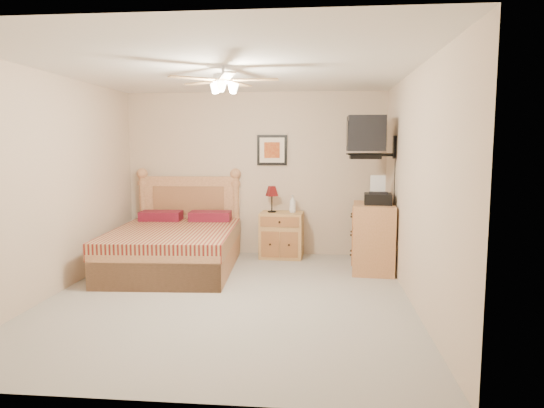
{
  "coord_description": "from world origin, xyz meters",
  "views": [
    {
      "loc": [
        0.99,
        -5.21,
        1.7
      ],
      "look_at": [
        0.4,
        0.9,
        0.95
      ],
      "focal_mm": 32.0,
      "sensor_mm": 36.0,
      "label": 1
    }
  ],
  "objects": [
    {
      "name": "table_lamp",
      "position": [
        0.29,
        2.02,
        0.89
      ],
      "size": [
        0.27,
        0.27,
        0.4
      ],
      "primitive_type": null,
      "rotation": [
        0.0,
        0.0,
        -0.31
      ],
      "color": "#5F0F10",
      "rests_on": "nightstand"
    },
    {
      "name": "magazine_upper",
      "position": [
        1.73,
        1.56,
        0.95
      ],
      "size": [
        0.2,
        0.26,
        0.02
      ],
      "primitive_type": "imported",
      "rotation": [
        0.0,
        0.0,
        -0.06
      ],
      "color": "gray",
      "rests_on": "magazine_lower"
    },
    {
      "name": "nightstand",
      "position": [
        0.44,
        2.0,
        0.34
      ],
      "size": [
        0.66,
        0.51,
        0.69
      ],
      "primitive_type": "cube",
      "rotation": [
        0.0,
        0.0,
        -0.05
      ],
      "color": "#AA7848",
      "rests_on": "ground"
    },
    {
      "name": "fax_machine",
      "position": [
        1.77,
        1.27,
        1.11
      ],
      "size": [
        0.38,
        0.4,
        0.38
      ],
      "primitive_type": null,
      "rotation": [
        0.0,
        0.0,
        -0.08
      ],
      "color": "black",
      "rests_on": "dresser"
    },
    {
      "name": "wall_tv",
      "position": [
        1.75,
        1.34,
        1.81
      ],
      "size": [
        0.56,
        0.46,
        0.58
      ],
      "primitive_type": null,
      "color": "black",
      "rests_on": "wall_right"
    },
    {
      "name": "framed_picture",
      "position": [
        0.27,
        2.23,
        1.62
      ],
      "size": [
        0.46,
        0.04,
        0.46
      ],
      "primitive_type": "cube",
      "color": "black",
      "rests_on": "wall_back"
    },
    {
      "name": "magazine_lower",
      "position": [
        1.7,
        1.57,
        0.93
      ],
      "size": [
        0.27,
        0.3,
        0.02
      ],
      "primitive_type": "imported",
      "rotation": [
        0.0,
        0.0,
        -0.44
      ],
      "color": "beige",
      "rests_on": "dresser"
    },
    {
      "name": "bed",
      "position": [
        -0.97,
        1.12,
        0.67
      ],
      "size": [
        1.7,
        2.16,
        1.34
      ],
      "primitive_type": null,
      "rotation": [
        0.0,
        0.0,
        0.06
      ],
      "color": "#A06B42",
      "rests_on": "ground"
    },
    {
      "name": "wall_front",
      "position": [
        0.0,
        -2.25,
        1.25
      ],
      "size": [
        4.0,
        0.04,
        2.5
      ],
      "primitive_type": "cube",
      "color": "#C9B094",
      "rests_on": "ground"
    },
    {
      "name": "floor",
      "position": [
        0.0,
        0.0,
        0.0
      ],
      "size": [
        4.5,
        4.5,
        0.0
      ],
      "primitive_type": "plane",
      "color": "gray",
      "rests_on": "ground"
    },
    {
      "name": "ceiling",
      "position": [
        0.0,
        0.0,
        2.5
      ],
      "size": [
        4.0,
        4.5,
        0.04
      ],
      "primitive_type": "cube",
      "color": "white",
      "rests_on": "ground"
    },
    {
      "name": "wall_right",
      "position": [
        2.0,
        0.0,
        1.25
      ],
      "size": [
        0.04,
        4.5,
        2.5
      ],
      "primitive_type": "cube",
      "color": "#C9B094",
      "rests_on": "ground"
    },
    {
      "name": "dresser",
      "position": [
        1.73,
        1.32,
        0.46
      ],
      "size": [
        0.6,
        0.82,
        0.92
      ],
      "primitive_type": "cube",
      "rotation": [
        0.0,
        0.0,
        -0.08
      ],
      "color": "#9E6639",
      "rests_on": "ground"
    },
    {
      "name": "lotion_bottle",
      "position": [
        0.6,
        2.01,
        0.82
      ],
      "size": [
        0.13,
        0.13,
        0.26
      ],
      "primitive_type": "imported",
      "rotation": [
        0.0,
        0.0,
        -0.4
      ],
      "color": "white",
      "rests_on": "nightstand"
    },
    {
      "name": "wall_back",
      "position": [
        0.0,
        2.25,
        1.25
      ],
      "size": [
        4.0,
        0.04,
        2.5
      ],
      "primitive_type": "cube",
      "color": "#C9B094",
      "rests_on": "ground"
    },
    {
      "name": "ceiling_fan",
      "position": [
        0.0,
        -0.2,
        2.36
      ],
      "size": [
        1.14,
        1.14,
        0.28
      ],
      "primitive_type": null,
      "color": "silver",
      "rests_on": "ceiling"
    },
    {
      "name": "wall_left",
      "position": [
        -2.0,
        0.0,
        1.25
      ],
      "size": [
        0.04,
        4.5,
        2.5
      ],
      "primitive_type": "cube",
      "color": "#C9B094",
      "rests_on": "ground"
    }
  ]
}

